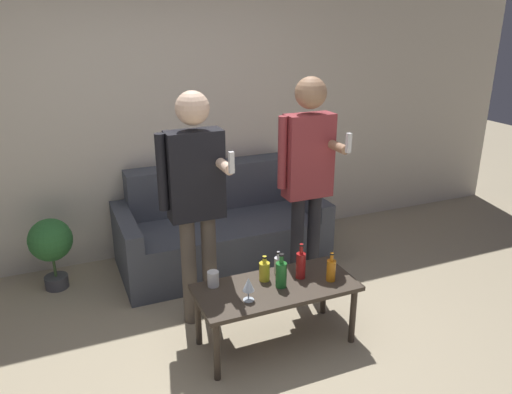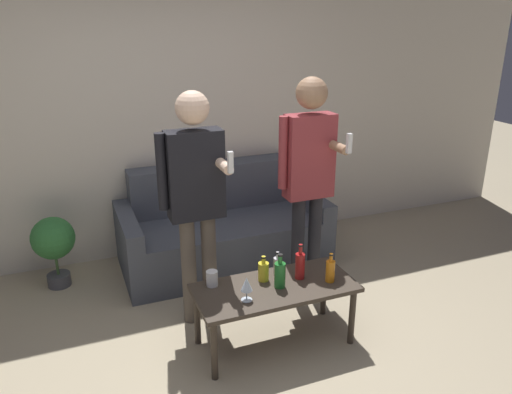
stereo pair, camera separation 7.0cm
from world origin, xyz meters
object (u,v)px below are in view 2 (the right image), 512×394
Objects in this scene: bottle_orange at (263,271)px; person_standing_right at (308,169)px; person_standing_left at (195,190)px; couch at (222,229)px; coffee_table at (275,293)px.

person_standing_right reaches higher than bottle_orange.
bottle_orange is 0.73m from person_standing_left.
couch is 1.26m from bottle_orange.
coffee_table is at bearing -51.02° from person_standing_left.
coffee_table is at bearing -92.41° from couch.
person_standing_right is (0.50, 0.52, 0.67)m from coffee_table.
couch is at bearing 118.40° from person_standing_right.
bottle_orange is 0.11× the size of person_standing_left.
person_standing_left is (-0.35, 0.39, 0.51)m from bottle_orange.
coffee_table is 0.62× the size of person_standing_right.
person_standing_left reaches higher than bottle_orange.
coffee_table is 0.17m from bottle_orange.
couch is at bearing 87.59° from coffee_table.
coffee_table is 6.03× the size of bottle_orange.
person_standing_right is (0.44, -0.82, 0.76)m from couch.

